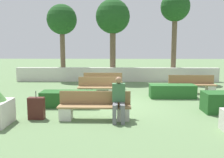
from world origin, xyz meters
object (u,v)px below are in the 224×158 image
at_px(bench_front, 95,109).
at_px(bench_right_side, 98,89).
at_px(tree_center_right, 175,9).
at_px(bench_left_side, 103,83).
at_px(tree_center_left, 113,18).
at_px(suitcase, 36,108).
at_px(person_seated_man, 119,97).
at_px(tree_leftmost, 62,21).
at_px(bench_back, 192,86).

relative_size(bench_front, bench_right_side, 1.24).
distance_m(bench_front, tree_center_right, 9.95).
distance_m(bench_left_side, bench_right_side, 1.64).
bearing_deg(tree_center_left, suitcase, -104.88).
bearing_deg(tree_center_right, tree_center_left, 179.74).
distance_m(suitcase, tree_center_left, 9.13).
bearing_deg(person_seated_man, tree_center_left, 92.11).
distance_m(bench_left_side, tree_leftmost, 5.77).
bearing_deg(person_seated_man, tree_center_right, 67.47).
height_order(bench_front, bench_right_side, same).
height_order(bench_left_side, bench_back, same).
bearing_deg(person_seated_man, bench_front, 168.71).
relative_size(bench_back, tree_center_right, 0.39).
relative_size(bench_left_side, suitcase, 2.25).
height_order(bench_front, bench_left_side, same).
bearing_deg(person_seated_man, bench_right_side, 104.01).
distance_m(suitcase, tree_center_right, 10.81).
bearing_deg(bench_right_side, bench_left_side, 90.26).
distance_m(tree_leftmost, tree_center_left, 3.27).
bearing_deg(tree_center_left, bench_right_side, -96.57).
xyz_separation_m(bench_front, tree_leftmost, (-2.80, 8.71, 3.38)).
xyz_separation_m(bench_front, person_seated_man, (0.72, -0.14, 0.38)).
distance_m(bench_front, person_seated_man, 0.83).
xyz_separation_m(bench_right_side, tree_center_right, (4.29, 4.81, 4.00)).
relative_size(tree_center_left, tree_center_right, 0.93).
bearing_deg(bench_left_side, tree_leftmost, 138.30).
bearing_deg(person_seated_man, tree_leftmost, 111.70).
xyz_separation_m(person_seated_man, tree_center_right, (3.43, 8.26, 3.60)).
height_order(tree_center_left, tree_center_right, tree_center_right).
bearing_deg(bench_right_side, tree_leftmost, 120.17).
bearing_deg(tree_center_left, bench_left_side, -98.05).
bearing_deg(bench_back, bench_left_side, 160.32).
distance_m(bench_back, tree_center_left, 6.51).
bearing_deg(bench_front, bench_back, 44.72).
relative_size(bench_back, tree_leftmost, 0.44).
xyz_separation_m(bench_back, tree_leftmost, (-6.94, 4.61, 3.38)).
relative_size(bench_right_side, tree_leftmost, 0.37).
distance_m(bench_left_side, person_seated_man, 5.16).
relative_size(bench_back, suitcase, 2.44).
height_order(person_seated_man, tree_center_right, tree_center_right).
bearing_deg(bench_right_side, tree_center_right, 52.21).
height_order(bench_front, tree_leftmost, tree_leftmost).
xyz_separation_m(bench_back, suitcase, (-5.89, -4.12, 0.01)).
bearing_deg(bench_right_side, bench_front, -83.66).
height_order(suitcase, tree_center_right, tree_center_right).
xyz_separation_m(tree_leftmost, tree_center_left, (3.22, -0.57, 0.11)).
xyz_separation_m(bench_left_side, bench_right_side, (-0.11, -1.64, -0.01)).
bearing_deg(tree_leftmost, bench_left_side, -53.64).
relative_size(suitcase, tree_leftmost, 0.18).
height_order(bench_left_side, tree_center_right, tree_center_right).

